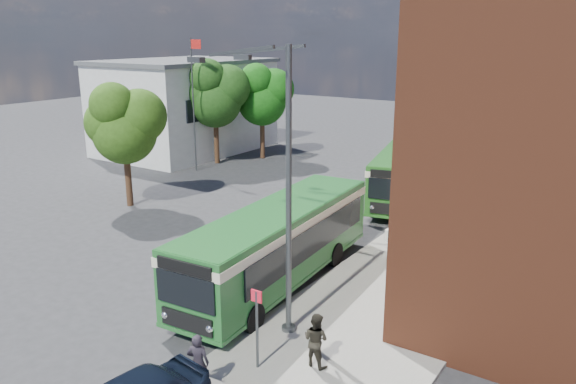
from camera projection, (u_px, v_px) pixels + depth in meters
The scene contains 14 objects.
ground at pixel (207, 275), 22.32m from camera, with size 120.00×120.00×0.00m, color #2C2C2F.
pavement at pixel (446, 248), 25.00m from camera, with size 6.00×48.00×0.15m, color gray.
kerb_line at pixel (383, 236), 26.64m from camera, with size 0.12×48.00×0.01m, color beige.
white_building at pixel (186, 106), 45.33m from camera, with size 9.40×13.40×7.30m.
flagpole at pixel (194, 100), 38.03m from camera, with size 0.95×0.10×9.00m.
street_lamp at pixel (279, 188), 16.84m from camera, with size 2.96×2.38×9.00m.
bus_stop_sign at pixel (257, 324), 15.57m from camera, with size 0.35×0.08×2.52m.
bus_front at pixel (278, 239), 21.10m from camera, with size 3.31×11.10×3.02m.
bus_rear at pixel (405, 169), 31.87m from camera, with size 4.85×10.35×3.02m.
pedestrian_a at pixel (198, 363), 14.69m from camera, with size 0.60×0.39×1.63m, color black.
pedestrian_b at pixel (316, 340), 15.82m from camera, with size 0.78×0.61×1.61m, color black.
tree_left at pixel (124, 123), 30.10m from camera, with size 4.07×3.87×6.87m.
tree_mid at pixel (215, 93), 40.25m from camera, with size 4.52×4.29×7.63m.
tree_right at pixel (262, 94), 42.01m from camera, with size 4.28×4.07×7.22m.
Camera 1 is at (14.05, -15.38, 9.27)m, focal length 35.00 mm.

